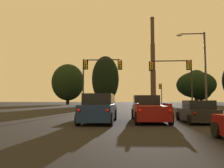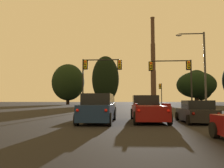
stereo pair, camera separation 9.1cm
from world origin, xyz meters
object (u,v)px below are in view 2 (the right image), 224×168
(traffic_light_overhead_left, at_px, (95,72))
(traffic_light_far_right, at_px, (161,91))
(pickup_truck_center_lane_second, at_px, (147,110))
(street_lamp, at_px, (200,64))
(traffic_light_overhead_right, at_px, (177,72))
(hatchback_right_lane_second, at_px, (196,112))
(suv_left_lane_front, at_px, (104,106))
(smokestack, at_px, (153,69))
(suv_left_lane_second, at_px, (98,109))

(traffic_light_overhead_left, height_order, traffic_light_far_right, traffic_light_overhead_left)
(pickup_truck_center_lane_second, distance_m, street_lamp, 11.12)
(traffic_light_overhead_right, bearing_deg, hatchback_right_lane_second, -98.40)
(hatchback_right_lane_second, height_order, traffic_light_overhead_right, traffic_light_overhead_right)
(pickup_truck_center_lane_second, relative_size, traffic_light_far_right, 1.01)
(suv_left_lane_front, xyz_separation_m, smokestack, (21.67, 137.71, 23.90))
(suv_left_lane_front, relative_size, traffic_light_overhead_left, 0.74)
(suv_left_lane_second, relative_size, smokestack, 0.08)
(traffic_light_far_right, bearing_deg, suv_left_lane_second, -104.73)
(traffic_light_far_right, xyz_separation_m, street_lamp, (-0.24, -28.51, 1.70))
(suv_left_lane_front, bearing_deg, smokestack, 82.55)
(traffic_light_overhead_left, bearing_deg, traffic_light_far_right, 64.21)
(street_lamp, bearing_deg, hatchback_right_lane_second, -110.61)
(suv_left_lane_second, distance_m, traffic_light_overhead_right, 16.84)
(smokestack, bearing_deg, suv_left_lane_second, -98.33)
(suv_left_lane_second, relative_size, pickup_truck_center_lane_second, 0.89)
(traffic_light_overhead_left, relative_size, smokestack, 0.11)
(suv_left_lane_second, height_order, traffic_light_far_right, traffic_light_far_right)
(suv_left_lane_second, relative_size, traffic_light_overhead_left, 0.74)
(suv_left_lane_second, xyz_separation_m, smokestack, (21.29, 145.41, 23.90))
(suv_left_lane_front, bearing_deg, traffic_light_overhead_right, 37.33)
(traffic_light_overhead_right, xyz_separation_m, street_lamp, (1.29, -4.91, 0.24))
(traffic_light_overhead_right, distance_m, street_lamp, 5.08)
(hatchback_right_lane_second, height_order, smokestack, smokestack)
(pickup_truck_center_lane_second, bearing_deg, traffic_light_overhead_left, 113.59)
(traffic_light_overhead_left, xyz_separation_m, street_lamp, (11.71, -3.77, 0.23))
(street_lamp, relative_size, smokestack, 0.14)
(hatchback_right_lane_second, xyz_separation_m, traffic_light_far_right, (3.56, 37.32, 2.96))
(suv_left_lane_second, height_order, traffic_light_overhead_left, traffic_light_overhead_left)
(hatchback_right_lane_second, xyz_separation_m, suv_left_lane_front, (-6.72, 7.40, 0.23))
(traffic_light_overhead_right, height_order, smokestack, smokestack)
(suv_left_lane_front, bearing_deg, hatchback_right_lane_second, -46.28)
(suv_left_lane_front, height_order, smokestack, smokestack)
(suv_left_lane_second, distance_m, traffic_light_far_right, 38.99)
(suv_left_lane_second, xyz_separation_m, hatchback_right_lane_second, (6.33, 0.29, -0.23))
(pickup_truck_center_lane_second, relative_size, traffic_light_overhead_left, 0.83)
(suv_left_lane_second, bearing_deg, pickup_truck_center_lane_second, 19.96)
(pickup_truck_center_lane_second, distance_m, traffic_light_overhead_left, 13.58)
(suv_left_lane_front, height_order, traffic_light_far_right, traffic_light_far_right)
(suv_left_lane_second, height_order, pickup_truck_center_lane_second, suv_left_lane_second)
(smokestack, bearing_deg, hatchback_right_lane_second, -95.88)
(suv_left_lane_second, bearing_deg, traffic_light_overhead_right, 59.73)
(traffic_light_far_right, xyz_separation_m, traffic_light_overhead_right, (-1.53, -23.61, 1.46))
(suv_left_lane_front, height_order, traffic_light_overhead_right, traffic_light_overhead_right)
(pickup_truck_center_lane_second, bearing_deg, smokestack, 81.83)
(pickup_truck_center_lane_second, relative_size, street_lamp, 0.64)
(hatchback_right_lane_second, relative_size, traffic_light_overhead_right, 0.62)
(traffic_light_far_right, bearing_deg, street_lamp, -90.49)
(hatchback_right_lane_second, distance_m, pickup_truck_center_lane_second, 3.15)
(suv_left_lane_second, relative_size, traffic_light_overhead_right, 0.74)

